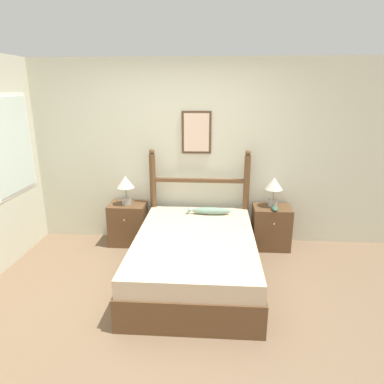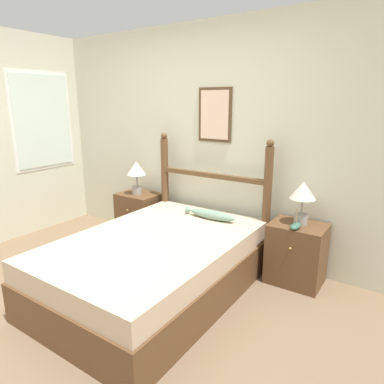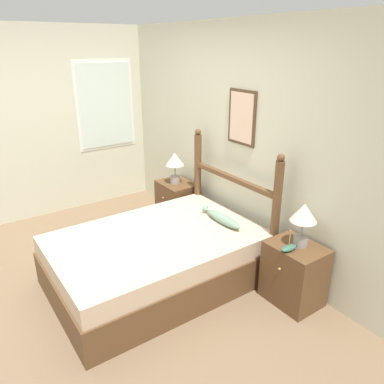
{
  "view_description": "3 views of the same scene",
  "coord_description": "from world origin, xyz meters",
  "px_view_note": "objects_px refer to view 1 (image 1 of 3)",
  "views": [
    {
      "loc": [
        0.45,
        -3.01,
        2.15
      ],
      "look_at": [
        0.19,
        0.93,
        0.95
      ],
      "focal_mm": 32.0,
      "sensor_mm": 36.0,
      "label": 1
    },
    {
      "loc": [
        2.11,
        -1.6,
        1.71
      ],
      "look_at": [
        0.33,
        1.05,
        0.87
      ],
      "focal_mm": 32.0,
      "sensor_mm": 36.0,
      "label": 2
    },
    {
      "loc": [
        3.14,
        -1.01,
        2.3
      ],
      "look_at": [
        0.32,
        0.96,
        0.93
      ],
      "focal_mm": 35.0,
      "sensor_mm": 36.0,
      "label": 3
    }
  ],
  "objects_px": {
    "model_boat": "(275,208)",
    "fish_pillow": "(210,211)",
    "nightstand_left": "(128,223)",
    "table_lamp_right": "(274,186)",
    "bed": "(195,257)",
    "nightstand_right": "(271,227)",
    "table_lamp_left": "(126,185)"
  },
  "relations": [
    {
      "from": "model_boat",
      "to": "fish_pillow",
      "type": "xyz_separation_m",
      "value": [
        -0.87,
        -0.05,
        -0.04
      ]
    },
    {
      "from": "nightstand_left",
      "to": "table_lamp_right",
      "type": "height_order",
      "value": "table_lamp_right"
    },
    {
      "from": "bed",
      "to": "nightstand_left",
      "type": "relative_size",
      "value": 3.46
    },
    {
      "from": "bed",
      "to": "nightstand_right",
      "type": "distance_m",
      "value": 1.35
    },
    {
      "from": "bed",
      "to": "table_lamp_right",
      "type": "distance_m",
      "value": 1.51
    },
    {
      "from": "bed",
      "to": "table_lamp_right",
      "type": "relative_size",
      "value": 5.0
    },
    {
      "from": "nightstand_right",
      "to": "table_lamp_right",
      "type": "distance_m",
      "value": 0.58
    },
    {
      "from": "model_boat",
      "to": "table_lamp_left",
      "type": "bearing_deg",
      "value": 177.03
    },
    {
      "from": "nightstand_right",
      "to": "model_boat",
      "type": "relative_size",
      "value": 2.98
    },
    {
      "from": "table_lamp_right",
      "to": "model_boat",
      "type": "xyz_separation_m",
      "value": [
        0.0,
        -0.16,
        -0.26
      ]
    },
    {
      "from": "table_lamp_left",
      "to": "bed",
      "type": "bearing_deg",
      "value": -40.92
    },
    {
      "from": "nightstand_left",
      "to": "nightstand_right",
      "type": "distance_m",
      "value": 2.02
    },
    {
      "from": "bed",
      "to": "nightstand_left",
      "type": "distance_m",
      "value": 1.35
    },
    {
      "from": "nightstand_left",
      "to": "fish_pillow",
      "type": "bearing_deg",
      "value": -8.84
    },
    {
      "from": "bed",
      "to": "nightstand_left",
      "type": "bearing_deg",
      "value": 138.27
    },
    {
      "from": "nightstand_right",
      "to": "table_lamp_left",
      "type": "xyz_separation_m",
      "value": [
        -2.02,
        -0.02,
        0.58
      ]
    },
    {
      "from": "fish_pillow",
      "to": "model_boat",
      "type": "bearing_deg",
      "value": 3.5
    },
    {
      "from": "nightstand_right",
      "to": "table_lamp_right",
      "type": "height_order",
      "value": "table_lamp_right"
    },
    {
      "from": "table_lamp_left",
      "to": "fish_pillow",
      "type": "height_order",
      "value": "table_lamp_left"
    },
    {
      "from": "nightstand_left",
      "to": "table_lamp_left",
      "type": "height_order",
      "value": "table_lamp_left"
    },
    {
      "from": "table_lamp_right",
      "to": "nightstand_left",
      "type": "bearing_deg",
      "value": -179.11
    },
    {
      "from": "nightstand_left",
      "to": "model_boat",
      "type": "xyz_separation_m",
      "value": [
        2.03,
        -0.13,
        0.32
      ]
    },
    {
      "from": "nightstand_left",
      "to": "nightstand_right",
      "type": "relative_size",
      "value": 1.0
    },
    {
      "from": "table_lamp_left",
      "to": "model_boat",
      "type": "distance_m",
      "value": 2.05
    },
    {
      "from": "nightstand_right",
      "to": "table_lamp_left",
      "type": "distance_m",
      "value": 2.1
    },
    {
      "from": "nightstand_right",
      "to": "table_lamp_right",
      "type": "bearing_deg",
      "value": 80.88
    },
    {
      "from": "table_lamp_right",
      "to": "fish_pillow",
      "type": "height_order",
      "value": "table_lamp_right"
    },
    {
      "from": "nightstand_right",
      "to": "nightstand_left",
      "type": "bearing_deg",
      "value": 180.0
    },
    {
      "from": "nightstand_left",
      "to": "model_boat",
      "type": "bearing_deg",
      "value": -3.6
    },
    {
      "from": "table_lamp_right",
      "to": "model_boat",
      "type": "height_order",
      "value": "table_lamp_right"
    },
    {
      "from": "nightstand_right",
      "to": "model_boat",
      "type": "height_order",
      "value": "model_boat"
    },
    {
      "from": "fish_pillow",
      "to": "bed",
      "type": "bearing_deg",
      "value": -101.97
    }
  ]
}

